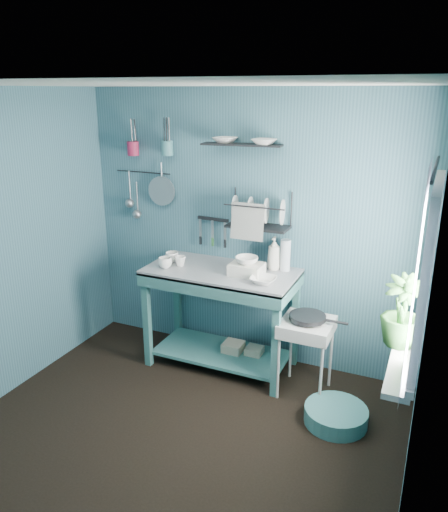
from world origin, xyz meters
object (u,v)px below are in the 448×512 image
at_px(soap_bottle, 274,253).
at_px(dish_rack, 258,210).
at_px(colander, 162,191).
at_px(storage_tin_small, 254,357).
at_px(frying_pan, 308,317).
at_px(mug_left, 165,263).
at_px(mug_right, 172,257).
at_px(utensil_cup_magenta, 133,149).
at_px(hotplate_stand, 305,357).
at_px(water_bottle, 285,255).
at_px(storage_tin_large, 233,353).
at_px(wash_tub, 247,269).
at_px(mug_mid, 180,261).
at_px(utensil_cup_teal, 167,148).
at_px(potted_plant, 402,311).
at_px(work_counter, 221,318).
at_px(floor_basin, 336,416).

relative_size(soap_bottle, dish_rack, 0.54).
relative_size(colander, storage_tin_small, 1.40).
bearing_deg(frying_pan, mug_left, -178.58).
bearing_deg(mug_right, storage_tin_small, 5.71).
xyz_separation_m(utensil_cup_magenta, storage_tin_small, (1.33, -0.17, -1.84)).
bearing_deg(soap_bottle, hotplate_stand, -38.38).
relative_size(water_bottle, dish_rack, 0.51).
relative_size(colander, storage_tin_large, 1.27).
bearing_deg(mug_right, wash_tub, -1.53).
distance_m(mug_mid, utensil_cup_teal, 1.05).
height_order(wash_tub, soap_bottle, soap_bottle).
bearing_deg(colander, water_bottle, -2.67).
bearing_deg(frying_pan, dish_rack, 150.09).
bearing_deg(storage_tin_small, potted_plant, -26.48).
bearing_deg(work_counter, storage_tin_large, 26.85).
bearing_deg(work_counter, hotplate_stand, -8.41).
height_order(hotplate_stand, potted_plant, potted_plant).
bearing_deg(storage_tin_small, floor_basin, -30.79).
relative_size(soap_bottle, utensil_cup_teal, 2.30).
bearing_deg(dish_rack, mug_right, -155.85).
bearing_deg(wash_tub, dish_rack, 86.02).
bearing_deg(mug_mid, storage_tin_large, 12.91).
distance_m(work_counter, water_bottle, 0.83).
distance_m(hotplate_stand, utensil_cup_teal, 2.24).
bearing_deg(storage_tin_large, mug_left, -160.10).
height_order(hotplate_stand, floor_basin, hotplate_stand).
bearing_deg(utensil_cup_magenta, hotplate_stand, -11.43).
height_order(dish_rack, storage_tin_large, dish_rack).
bearing_deg(soap_bottle, utensil_cup_teal, 177.37).
distance_m(work_counter, wash_tub, 0.58).
distance_m(soap_bottle, storage_tin_small, 1.01).
height_order(hotplate_stand, storage_tin_large, hotplate_stand).
bearing_deg(water_bottle, dish_rack, -175.37).
xyz_separation_m(dish_rack, utensil_cup_magenta, (-1.30, 0.05, 0.46)).
distance_m(wash_tub, utensil_cup_teal, 1.35).
height_order(mug_mid, mug_right, mug_right).
relative_size(mug_mid, colander, 0.36).
distance_m(wash_tub, colander, 1.18).
relative_size(soap_bottle, utensil_cup_magenta, 2.30).
height_order(mug_right, wash_tub, wash_tub).
bearing_deg(water_bottle, mug_right, -167.83).
bearing_deg(soap_bottle, floor_basin, -40.32).
height_order(hotplate_stand, storage_tin_small, hotplate_stand).
xyz_separation_m(mug_mid, mug_right, (-0.12, 0.06, 0.00)).
relative_size(frying_pan, potted_plant, 0.61).
xyz_separation_m(wash_tub, potted_plant, (1.32, -0.53, 0.07)).
xyz_separation_m(mug_mid, water_bottle, (0.90, 0.28, 0.09)).
height_order(wash_tub, storage_tin_large, wash_tub).
height_order(utensil_cup_magenta, potted_plant, utensil_cup_magenta).
height_order(frying_pan, utensil_cup_magenta, utensil_cup_magenta).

